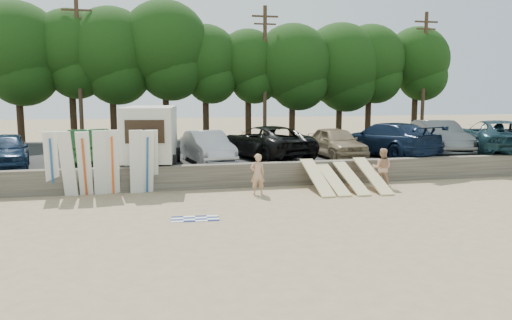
# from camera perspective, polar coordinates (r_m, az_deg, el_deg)

# --- Properties ---
(ground) EXTENTS (120.00, 120.00, 0.00)m
(ground) POSITION_cam_1_polar(r_m,az_deg,el_deg) (18.88, 6.63, -4.47)
(ground) COLOR tan
(ground) RESTS_ON ground
(seawall) EXTENTS (44.00, 0.50, 1.00)m
(seawall) POSITION_cam_1_polar(r_m,az_deg,el_deg) (21.59, 4.02, -1.53)
(seawall) COLOR #6B6356
(seawall) RESTS_ON ground
(parking_lot) EXTENTS (44.00, 14.50, 0.70)m
(parking_lot) POSITION_cam_1_polar(r_m,az_deg,el_deg) (28.80, -0.27, 0.54)
(parking_lot) COLOR #282828
(parking_lot) RESTS_ON ground
(treeline) EXTENTS (33.66, 6.33, 9.38)m
(treeline) POSITION_cam_1_polar(r_m,az_deg,el_deg) (35.34, -4.19, 11.77)
(treeline) COLOR #382616
(treeline) RESTS_ON parking_lot
(utility_poles) EXTENTS (25.80, 0.26, 9.00)m
(utility_poles) POSITION_cam_1_polar(r_m,az_deg,el_deg) (34.40, 1.03, 10.20)
(utility_poles) COLOR #473321
(utility_poles) RESTS_ON parking_lot
(box_trailer) EXTENTS (2.78, 4.39, 2.65)m
(box_trailer) POSITION_cam_1_polar(r_m,az_deg,el_deg) (22.50, -11.96, 3.02)
(box_trailer) COLOR beige
(box_trailer) RESTS_ON parking_lot
(car_0) EXTENTS (2.68, 4.84, 1.56)m
(car_0) POSITION_cam_1_polar(r_m,az_deg,el_deg) (23.90, -26.76, 0.93)
(car_0) COLOR #122541
(car_0) RESTS_ON parking_lot
(car_1) EXTENTS (2.82, 5.20, 1.63)m
(car_1) POSITION_cam_1_polar(r_m,az_deg,el_deg) (23.92, -18.67, 1.44)
(car_1) COLOR #163E18
(car_1) RESTS_ON parking_lot
(car_2) EXTENTS (2.26, 4.68, 1.48)m
(car_2) POSITION_cam_1_polar(r_m,az_deg,el_deg) (23.34, -5.59, 1.49)
(car_2) COLOR #99999E
(car_2) RESTS_ON parking_lot
(car_3) EXTENTS (4.32, 6.40, 1.63)m
(car_3) POSITION_cam_1_polar(r_m,az_deg,el_deg) (24.83, 1.09, 2.08)
(car_3) COLOR black
(car_3) RESTS_ON parking_lot
(car_4) EXTENTS (2.06, 4.61, 1.54)m
(car_4) POSITION_cam_1_polar(r_m,az_deg,el_deg) (25.39, 9.12, 2.00)
(car_4) COLOR #907C5C
(car_4) RESTS_ON parking_lot
(car_5) EXTENTS (4.11, 6.44, 1.74)m
(car_5) POSITION_cam_1_polar(r_m,az_deg,el_deg) (26.56, 14.69, 2.31)
(car_5) COLOR black
(car_5) RESTS_ON parking_lot
(car_6) EXTENTS (2.79, 5.60, 1.76)m
(car_6) POSITION_cam_1_polar(r_m,az_deg,el_deg) (28.47, 20.07, 2.47)
(car_6) COLOR #484B4D
(car_6) RESTS_ON parking_lot
(car_7) EXTENTS (5.21, 7.16, 1.81)m
(car_7) POSITION_cam_1_polar(r_m,az_deg,el_deg) (29.46, 25.62, 2.39)
(car_7) COLOR #15303A
(car_7) RESTS_ON parking_lot
(surfboard_upright_0) EXTENTS (0.57, 0.77, 2.53)m
(surfboard_upright_0) POSITION_cam_1_polar(r_m,az_deg,el_deg) (20.50, -22.31, -0.44)
(surfboard_upright_0) COLOR white
(surfboard_upright_0) RESTS_ON ground
(surfboard_upright_1) EXTENTS (0.61, 0.75, 2.54)m
(surfboard_upright_1) POSITION_cam_1_polar(r_m,az_deg,el_deg) (20.16, -20.73, -0.48)
(surfboard_upright_1) COLOR white
(surfboard_upright_1) RESTS_ON ground
(surfboard_upright_2) EXTENTS (0.51, 0.73, 2.53)m
(surfboard_upright_2) POSITION_cam_1_polar(r_m,az_deg,el_deg) (20.11, -19.03, -0.43)
(surfboard_upright_2) COLOR white
(surfboard_upright_2) RESTS_ON ground
(surfboard_upright_3) EXTENTS (0.55, 0.65, 2.55)m
(surfboard_upright_3) POSITION_cam_1_polar(r_m,az_deg,el_deg) (20.09, -17.39, -0.33)
(surfboard_upright_3) COLOR white
(surfboard_upright_3) RESTS_ON ground
(surfboard_upright_4) EXTENTS (0.54, 0.61, 2.56)m
(surfboard_upright_4) POSITION_cam_1_polar(r_m,az_deg,el_deg) (20.13, -16.09, -0.25)
(surfboard_upright_4) COLOR white
(surfboard_upright_4) RESTS_ON ground
(surfboard_upright_5) EXTENTS (0.54, 0.64, 2.55)m
(surfboard_upright_5) POSITION_cam_1_polar(r_m,az_deg,el_deg) (19.96, -13.52, -0.24)
(surfboard_upright_5) COLOR white
(surfboard_upright_5) RESTS_ON ground
(surfboard_upright_6) EXTENTS (0.59, 0.78, 2.53)m
(surfboard_upright_6) POSITION_cam_1_polar(r_m,az_deg,el_deg) (20.00, -12.33, -0.22)
(surfboard_upright_6) COLOR white
(surfboard_upright_6) RESTS_ON ground
(surfboard_upright_7) EXTENTS (0.52, 0.72, 2.53)m
(surfboard_upright_7) POSITION_cam_1_polar(r_m,az_deg,el_deg) (20.21, -11.83, -0.12)
(surfboard_upright_7) COLOR white
(surfboard_upright_7) RESTS_ON ground
(surfboard_low_0) EXTENTS (0.56, 2.83, 1.13)m
(surfboard_low_0) POSITION_cam_1_polar(r_m,az_deg,el_deg) (20.34, 6.98, -1.96)
(surfboard_low_0) COLOR beige
(surfboard_low_0) RESTS_ON ground
(surfboard_low_1) EXTENTS (0.56, 2.88, 0.97)m
(surfboard_low_1) POSITION_cam_1_polar(r_m,az_deg,el_deg) (20.61, 8.67, -2.09)
(surfboard_low_1) COLOR beige
(surfboard_low_1) RESTS_ON ground
(surfboard_low_2) EXTENTS (0.56, 2.87, 1.01)m
(surfboard_low_2) POSITION_cam_1_polar(r_m,az_deg,el_deg) (20.84, 10.75, -1.97)
(surfboard_low_2) COLOR beige
(surfboard_low_2) RESTS_ON ground
(surfboard_low_3) EXTENTS (0.56, 2.83, 1.14)m
(surfboard_low_3) POSITION_cam_1_polar(r_m,az_deg,el_deg) (21.12, 13.16, -1.73)
(surfboard_low_3) COLOR beige
(surfboard_low_3) RESTS_ON ground
(beachgoer_a) EXTENTS (0.60, 0.40, 1.61)m
(beachgoer_a) POSITION_cam_1_polar(r_m,az_deg,el_deg) (19.46, 0.17, -1.63)
(beachgoer_a) COLOR tan
(beachgoer_a) RESTS_ON ground
(beachgoer_b) EXTENTS (1.01, 0.95, 1.66)m
(beachgoer_b) POSITION_cam_1_polar(r_m,az_deg,el_deg) (21.55, 14.22, -0.88)
(beachgoer_b) COLOR tan
(beachgoer_b) RESTS_ON ground
(cooler) EXTENTS (0.44, 0.38, 0.32)m
(cooler) POSITION_cam_1_polar(r_m,az_deg,el_deg) (21.49, 7.74, -2.55)
(cooler) COLOR green
(cooler) RESTS_ON ground
(gear_bag) EXTENTS (0.36, 0.33, 0.22)m
(gear_bag) POSITION_cam_1_polar(r_m,az_deg,el_deg) (21.79, 10.95, -2.61)
(gear_bag) COLOR #C94C17
(gear_bag) RESTS_ON ground
(beach_towel) EXTENTS (1.61, 1.61, 0.00)m
(beach_towel) POSITION_cam_1_polar(r_m,az_deg,el_deg) (16.03, -6.96, -6.67)
(beach_towel) COLOR white
(beach_towel) RESTS_ON ground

